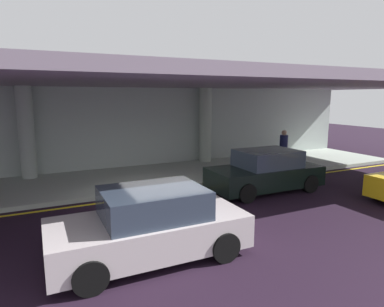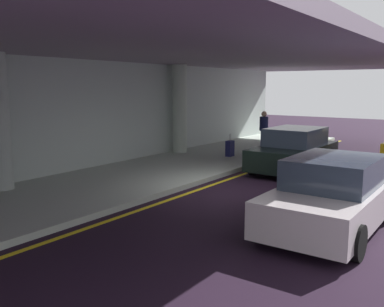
{
  "view_description": "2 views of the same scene",
  "coord_description": "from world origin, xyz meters",
  "px_view_note": "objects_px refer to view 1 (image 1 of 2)",
  "views": [
    {
      "loc": [
        -3.67,
        -9.79,
        3.4
      ],
      "look_at": [
        1.89,
        1.88,
        1.15
      ],
      "focal_mm": 30.88,
      "sensor_mm": 36.0,
      "label": 1
    },
    {
      "loc": [
        -10.16,
        -6.02,
        2.93
      ],
      "look_at": [
        0.6,
        1.68,
        0.82
      ],
      "focal_mm": 39.71,
      "sensor_mm": 36.0,
      "label": 2
    }
  ],
  "objects_px": {
    "support_column_left_mid": "(26,133)",
    "suitcase_upright_primary": "(235,162)",
    "car_silver": "(150,225)",
    "support_column_center": "(205,125)",
    "car_black": "(265,172)",
    "traveler_with_luggage": "(284,145)"
  },
  "relations": [
    {
      "from": "support_column_center",
      "to": "car_silver",
      "type": "bearing_deg",
      "value": -124.43
    },
    {
      "from": "car_black",
      "to": "car_silver",
      "type": "bearing_deg",
      "value": 28.17
    },
    {
      "from": "car_black",
      "to": "suitcase_upright_primary",
      "type": "distance_m",
      "value": 3.02
    },
    {
      "from": "car_black",
      "to": "car_silver",
      "type": "height_order",
      "value": "same"
    },
    {
      "from": "support_column_left_mid",
      "to": "support_column_center",
      "type": "bearing_deg",
      "value": 0.0
    },
    {
      "from": "support_column_center",
      "to": "car_silver",
      "type": "height_order",
      "value": "support_column_center"
    },
    {
      "from": "support_column_center",
      "to": "car_silver",
      "type": "relative_size",
      "value": 0.89
    },
    {
      "from": "car_black",
      "to": "support_column_left_mid",
      "type": "bearing_deg",
      "value": -35.2
    },
    {
      "from": "traveler_with_luggage",
      "to": "suitcase_upright_primary",
      "type": "relative_size",
      "value": 1.87
    },
    {
      "from": "suitcase_upright_primary",
      "to": "car_black",
      "type": "bearing_deg",
      "value": -118.76
    },
    {
      "from": "support_column_left_mid",
      "to": "car_silver",
      "type": "height_order",
      "value": "support_column_left_mid"
    },
    {
      "from": "car_silver",
      "to": "support_column_center",
      "type": "bearing_deg",
      "value": -125.3
    },
    {
      "from": "support_column_left_mid",
      "to": "car_black",
      "type": "height_order",
      "value": "support_column_left_mid"
    },
    {
      "from": "traveler_with_luggage",
      "to": "car_silver",
      "type": "bearing_deg",
      "value": 117.65
    },
    {
      "from": "car_silver",
      "to": "support_column_left_mid",
      "type": "bearing_deg",
      "value": -74.74
    },
    {
      "from": "car_black",
      "to": "support_column_center",
      "type": "bearing_deg",
      "value": -94.36
    },
    {
      "from": "support_column_center",
      "to": "suitcase_upright_primary",
      "type": "bearing_deg",
      "value": -81.66
    },
    {
      "from": "support_column_center",
      "to": "traveler_with_luggage",
      "type": "xyz_separation_m",
      "value": [
        2.89,
        -2.47,
        -0.86
      ]
    },
    {
      "from": "support_column_left_mid",
      "to": "car_silver",
      "type": "xyz_separation_m",
      "value": [
        2.37,
        -8.21,
        -1.26
      ]
    },
    {
      "from": "support_column_left_mid",
      "to": "suitcase_upright_primary",
      "type": "relative_size",
      "value": 4.06
    },
    {
      "from": "support_column_left_mid",
      "to": "car_black",
      "type": "relative_size",
      "value": 0.89
    },
    {
      "from": "support_column_left_mid",
      "to": "support_column_center",
      "type": "distance_m",
      "value": 8.0
    }
  ]
}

